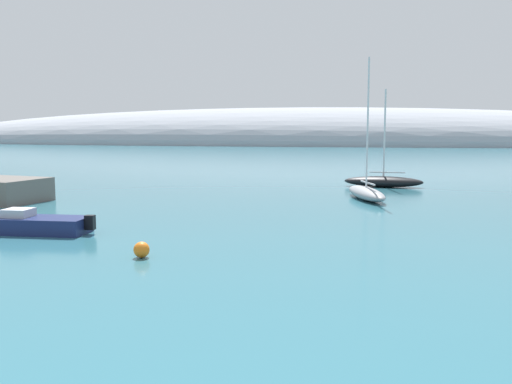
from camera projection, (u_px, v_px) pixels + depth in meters
The scene contains 5 objects.
distant_ridge at pixel (289, 144), 187.72m from camera, with size 294.24×57.66×25.03m, color #999EA8.
sailboat_black_near_shore at pixel (383, 181), 47.87m from camera, with size 6.91×2.36×8.52m.
sailboat_grey_outer_mooring at pixel (366, 192), 39.37m from camera, with size 3.78×7.22×10.14m.
motorboat_navy_foreground at pixel (34, 224), 26.62m from camera, with size 5.86×2.38×1.18m.
mooring_buoy_orange at pixel (142, 250), 21.48m from camera, with size 0.64×0.64×0.64m, color orange.
Camera 1 is at (9.42, -4.25, 5.05)m, focal length 38.12 mm.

